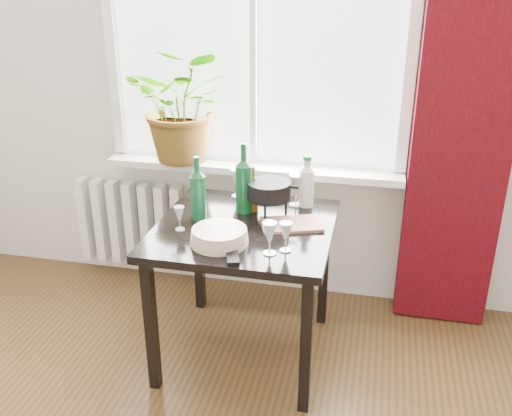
% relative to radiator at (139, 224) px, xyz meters
% --- Properties ---
extents(window, '(1.72, 0.08, 1.62)m').
position_rel_radiator_xyz_m(window, '(0.75, 0.04, 1.22)').
color(window, white).
rests_on(window, ground).
extents(windowsill, '(1.72, 0.20, 0.04)m').
position_rel_radiator_xyz_m(windowsill, '(0.75, -0.03, 0.44)').
color(windowsill, silver).
rests_on(windowsill, ground).
extents(curtain, '(0.50, 0.12, 2.56)m').
position_rel_radiator_xyz_m(curtain, '(1.87, -0.06, 0.92)').
color(curtain, '#330409').
rests_on(curtain, ground).
extents(radiator, '(0.80, 0.10, 0.55)m').
position_rel_radiator_xyz_m(radiator, '(0.00, 0.00, 0.00)').
color(radiator, white).
rests_on(radiator, ground).
extents(table, '(0.85, 0.85, 0.74)m').
position_rel_radiator_xyz_m(table, '(0.85, -0.63, 0.27)').
color(table, black).
rests_on(table, ground).
extents(potted_plant, '(0.60, 0.52, 0.65)m').
position_rel_radiator_xyz_m(potted_plant, '(0.36, -0.04, 0.79)').
color(potted_plant, '#236D1D').
rests_on(potted_plant, windowsill).
extents(wine_bottle_left, '(0.09, 0.09, 0.33)m').
position_rel_radiator_xyz_m(wine_bottle_left, '(0.61, -0.60, 0.52)').
color(wine_bottle_left, '#0D4323').
rests_on(wine_bottle_left, table).
extents(wine_bottle_right, '(0.09, 0.09, 0.37)m').
position_rel_radiator_xyz_m(wine_bottle_right, '(0.81, -0.46, 0.54)').
color(wine_bottle_right, '#0C411D').
rests_on(wine_bottle_right, table).
extents(bottle_amber, '(0.06, 0.06, 0.23)m').
position_rel_radiator_xyz_m(bottle_amber, '(0.85, -0.44, 0.48)').
color(bottle_amber, '#66340B').
rests_on(bottle_amber, table).
extents(cleaning_bottle, '(0.10, 0.10, 0.27)m').
position_rel_radiator_xyz_m(cleaning_bottle, '(1.11, -0.32, 0.50)').
color(cleaning_bottle, silver).
rests_on(cleaning_bottle, table).
extents(wineglass_front_right, '(0.07, 0.07, 0.15)m').
position_rel_radiator_xyz_m(wineglass_front_right, '(1.03, -0.89, 0.44)').
color(wineglass_front_right, silver).
rests_on(wineglass_front_right, table).
extents(wineglass_far_right, '(0.07, 0.07, 0.14)m').
position_rel_radiator_xyz_m(wineglass_far_right, '(1.09, -0.85, 0.43)').
color(wineglass_far_right, silver).
rests_on(wineglass_far_right, table).
extents(wineglass_back_center, '(0.08, 0.08, 0.17)m').
position_rel_radiator_xyz_m(wineglass_back_center, '(1.05, -0.33, 0.45)').
color(wineglass_back_center, silver).
rests_on(wineglass_back_center, table).
extents(wineglass_back_left, '(0.08, 0.08, 0.16)m').
position_rel_radiator_xyz_m(wineglass_back_left, '(0.72, -0.28, 0.44)').
color(wineglass_back_left, silver).
rests_on(wineglass_back_left, table).
extents(wineglass_front_left, '(0.07, 0.07, 0.12)m').
position_rel_radiator_xyz_m(wineglass_front_left, '(0.56, -0.75, 0.42)').
color(wineglass_front_left, '#B2BAC0').
rests_on(wineglass_front_left, table).
extents(plate_stack, '(0.32, 0.32, 0.07)m').
position_rel_radiator_xyz_m(plate_stack, '(0.78, -0.84, 0.40)').
color(plate_stack, beige).
rests_on(plate_stack, table).
extents(fondue_pot, '(0.28, 0.26, 0.17)m').
position_rel_radiator_xyz_m(fondue_pot, '(0.94, -0.46, 0.45)').
color(fondue_pot, black).
rests_on(fondue_pot, table).
extents(tv_remote, '(0.10, 0.18, 0.02)m').
position_rel_radiator_xyz_m(tv_remote, '(0.87, -0.96, 0.37)').
color(tv_remote, black).
rests_on(tv_remote, table).
extents(cutting_board, '(0.33, 0.27, 0.02)m').
position_rel_radiator_xyz_m(cutting_board, '(1.07, -0.59, 0.37)').
color(cutting_board, '#955943').
rests_on(cutting_board, table).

